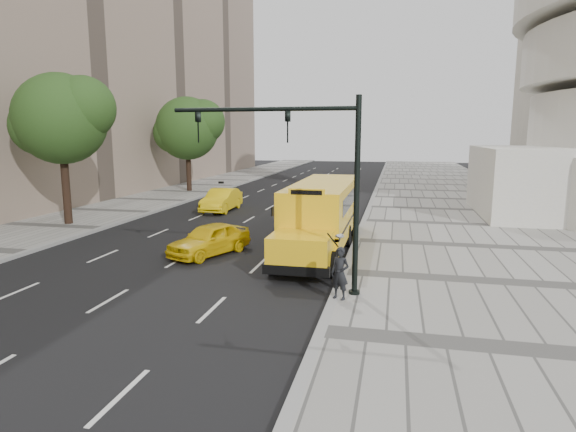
% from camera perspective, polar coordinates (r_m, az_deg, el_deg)
% --- Properties ---
extents(ground, '(140.00, 140.00, 0.00)m').
position_cam_1_polar(ground, '(24.83, -5.87, -2.50)').
color(ground, black).
rests_on(ground, ground).
extents(sidewalk_museum, '(12.00, 140.00, 0.15)m').
position_cam_1_polar(sidewalk_museum, '(23.93, 22.58, -3.49)').
color(sidewalk_museum, gray).
rests_on(sidewalk_museum, ground).
extents(sidewalk_far, '(6.00, 140.00, 0.15)m').
position_cam_1_polar(sidewalk_far, '(30.13, -26.13, -1.14)').
color(sidewalk_far, gray).
rests_on(sidewalk_far, ground).
extents(curb_museum, '(0.30, 140.00, 0.15)m').
position_cam_1_polar(curb_museum, '(23.63, 8.09, -2.99)').
color(curb_museum, gray).
rests_on(curb_museum, ground).
extents(curb_far, '(0.30, 140.00, 0.15)m').
position_cam_1_polar(curb_far, '(28.36, -21.39, -1.44)').
color(curb_far, gray).
rests_on(curb_far, ground).
extents(tree_b, '(5.64, 5.01, 8.56)m').
position_cam_1_polar(tree_b, '(29.90, -25.20, 10.46)').
color(tree_b, black).
rests_on(tree_b, ground).
extents(tree_c, '(6.25, 5.55, 8.48)m').
position_cam_1_polar(tree_c, '(44.26, -11.73, 10.20)').
color(tree_c, black).
rests_on(tree_c, ground).
extents(school_bus, '(2.96, 11.56, 3.19)m').
position_cam_1_polar(school_bus, '(22.40, 4.13, 0.78)').
color(school_bus, yellow).
rests_on(school_bus, ground).
extents(taxi_near, '(3.10, 4.38, 1.38)m').
position_cam_1_polar(taxi_near, '(21.28, -9.28, -2.73)').
color(taxi_near, yellow).
rests_on(taxi_near, ground).
extents(taxi_far, '(1.68, 4.64, 1.52)m').
position_cam_1_polar(taxi_far, '(33.22, -7.89, 1.89)').
color(taxi_far, yellow).
rests_on(taxi_far, ground).
extents(pedestrian, '(0.71, 0.59, 1.65)m').
position_cam_1_polar(pedestrian, '(15.06, 6.18, -6.77)').
color(pedestrian, black).
rests_on(pedestrian, sidewalk_museum).
extents(traffic_signal, '(6.18, 0.36, 6.40)m').
position_cam_1_polar(traffic_signal, '(15.23, 2.89, 5.41)').
color(traffic_signal, black).
rests_on(traffic_signal, ground).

